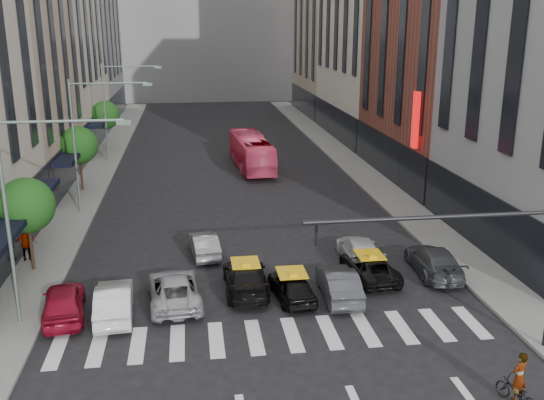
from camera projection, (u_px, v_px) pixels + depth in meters
name	position (u px, v px, depth m)	size (l,w,h in m)	color
ground	(284.00, 354.00, 24.05)	(160.00, 160.00, 0.00)	black
sidewalk_left	(94.00, 178.00, 51.04)	(3.00, 96.00, 0.15)	slate
sidewalk_right	(359.00, 169.00, 54.05)	(3.00, 96.00, 0.15)	slate
building_left_b	(1.00, 32.00, 45.07)	(8.00, 16.00, 24.00)	tan
building_left_d	(80.00, 4.00, 79.40)	(8.00, 18.00, 30.00)	gray
building_right_b	(443.00, 18.00, 48.28)	(8.00, 18.00, 26.00)	brown
building_right_d	(333.00, 13.00, 84.12)	(8.00, 18.00, 28.00)	tan
tree_near	(26.00, 206.00, 30.99)	(2.88, 2.88, 4.95)	black
tree_mid	(79.00, 145.00, 46.20)	(2.88, 2.88, 4.95)	black
tree_far	(105.00, 115.00, 61.41)	(2.88, 2.88, 4.95)	black
streetlamp_near	(28.00, 193.00, 24.88)	(5.38, 0.25, 9.00)	gray
streetlamp_mid	(88.00, 129.00, 40.09)	(5.38, 0.25, 9.00)	gray
streetlamp_far	(115.00, 100.00, 55.30)	(5.38, 0.25, 9.00)	gray
traffic_signal	(489.00, 248.00, 22.84)	(10.10, 0.20, 6.00)	black
liberty_sign	(416.00, 120.00, 43.02)	(0.30, 0.70, 4.00)	red
car_red	(64.00, 302.00, 26.85)	(1.77, 4.41, 1.50)	maroon
car_white_front	(114.00, 301.00, 26.96)	(1.57, 4.49, 1.48)	silver
car_silver	(174.00, 289.00, 28.26)	(2.34, 5.07, 1.41)	#AFB0B5
taxi_left	(246.00, 277.00, 29.48)	(2.07, 5.08, 1.47)	black
taxi_center	(292.00, 286.00, 28.64)	(1.58, 3.94, 1.34)	black
car_grey_mid	(339.00, 283.00, 28.79)	(1.55, 4.46, 1.47)	#3A3B41
taxi_right	(369.00, 267.00, 30.98)	(2.12, 4.60, 1.28)	black
car_grey_curb	(434.00, 261.00, 31.54)	(2.04, 5.02, 1.46)	#3E4045
car_row2_left	(204.00, 244.00, 34.06)	(1.40, 4.01, 1.32)	#A1A2A7
car_row2_right	(359.00, 250.00, 33.11)	(1.97, 4.85, 1.41)	silver
bus	(251.00, 152.00, 54.31)	(2.56, 10.93, 3.05)	#F54872
motorcycle	(517.00, 393.00, 20.70)	(0.63, 1.80, 0.94)	black
rider	(522.00, 358.00, 20.32)	(0.65, 0.42, 1.77)	gray
pedestrian_far	(26.00, 244.00, 32.91)	(1.10, 0.46, 1.88)	gray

